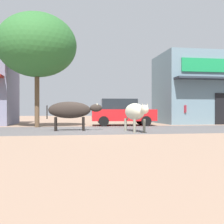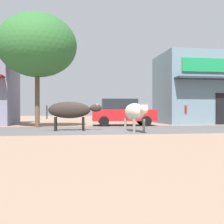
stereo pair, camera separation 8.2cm
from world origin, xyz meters
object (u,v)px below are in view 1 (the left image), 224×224
(roadside_tree, at_px, (37,46))
(cow_far_dark, at_px, (135,112))
(pedestrian_by_shop, at_px, (184,112))
(parked_hatchback_car, at_px, (122,112))
(cow_near_brown, at_px, (71,110))

(roadside_tree, height_order, cow_far_dark, roadside_tree)
(pedestrian_by_shop, bearing_deg, parked_hatchback_car, -174.19)
(roadside_tree, xyz_separation_m, cow_far_dark, (4.59, -4.14, -3.69))
(parked_hatchback_car, distance_m, cow_far_dark, 5.16)
(roadside_tree, distance_m, parked_hatchback_car, 6.32)
(roadside_tree, bearing_deg, parked_hatchback_car, 11.24)
(roadside_tree, height_order, pedestrian_by_shop, roadside_tree)
(roadside_tree, xyz_separation_m, pedestrian_by_shop, (9.32, 1.44, -3.69))
(cow_near_brown, relative_size, pedestrian_by_shop, 1.69)
(cow_far_dark, bearing_deg, parked_hatchback_car, 85.19)
(cow_far_dark, bearing_deg, pedestrian_by_shop, 49.66)
(parked_hatchback_car, xyz_separation_m, pedestrian_by_shop, (4.30, 0.44, 0.03))
(cow_near_brown, relative_size, cow_far_dark, 1.00)
(roadside_tree, xyz_separation_m, cow_near_brown, (1.85, -3.05, -3.62))
(roadside_tree, distance_m, pedestrian_by_shop, 10.13)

